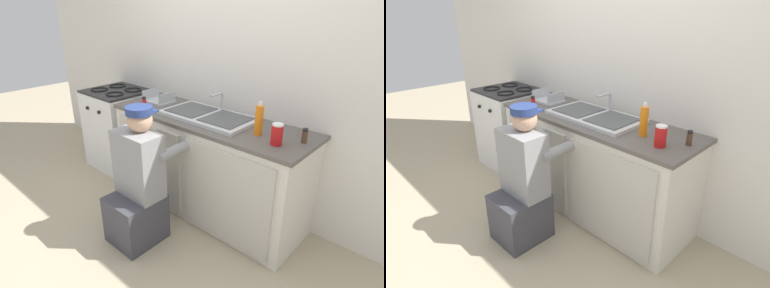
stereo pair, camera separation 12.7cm
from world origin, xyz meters
The scene contains 12 objects.
ground_plane centered at (0.00, 0.00, 0.00)m, with size 12.00×12.00×0.00m, color tan.
back_wall centered at (0.00, 0.65, 1.25)m, with size 6.00×0.10×2.50m, color silver.
counter_cabinet centered at (0.00, 0.29, 0.43)m, with size 1.81×0.62×0.86m.
countertop centered at (0.00, 0.30, 0.87)m, with size 1.85×0.62×0.03m, color #5B5651.
sink_double_basin centered at (0.00, 0.30, 0.91)m, with size 0.80×0.44×0.19m.
stove_range centered at (-1.32, 0.30, 0.46)m, with size 0.63×0.62×0.92m.
plumber_person centered at (-0.12, -0.39, 0.46)m, with size 0.42×0.61×1.10m.
spice_bottle_red centered at (-0.62, 0.12, 0.94)m, with size 0.04×0.04×0.10m.
soda_cup_red centered at (0.71, 0.18, 0.96)m, with size 0.08×0.08×0.15m.
dish_rack_tray centered at (-0.66, 0.34, 0.91)m, with size 0.28×0.22×0.11m.
soap_bottle_orange centered at (0.51, 0.26, 1.00)m, with size 0.06×0.06×0.25m.
spice_bottle_pepper centered at (0.83, 0.34, 0.94)m, with size 0.04×0.04×0.10m.
Camera 1 is at (1.64, -1.69, 1.78)m, focal length 30.00 mm.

